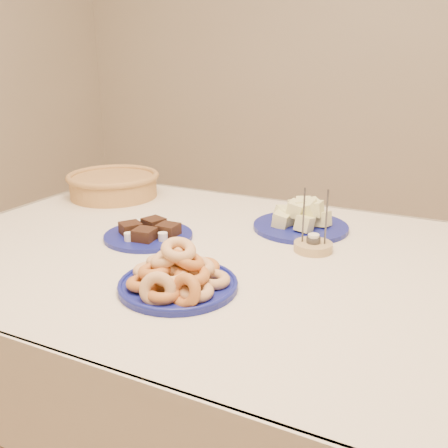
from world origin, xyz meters
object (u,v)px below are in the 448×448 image
(wicker_basket, at_px, (113,184))
(brownie_plate, at_px, (149,233))
(dining_table, at_px, (232,291))
(melon_plate, at_px, (300,220))
(candle_holder, at_px, (313,245))
(donut_platter, at_px, (177,277))

(wicker_basket, bearing_deg, brownie_plate, -40.32)
(dining_table, height_order, brownie_plate, brownie_plate)
(melon_plate, xyz_separation_m, brownie_plate, (-0.36, -0.27, -0.01))
(candle_holder, bearing_deg, brownie_plate, -166.02)
(donut_platter, xyz_separation_m, melon_plate, (0.11, 0.52, -0.00))
(dining_table, bearing_deg, brownie_plate, 178.58)
(dining_table, xyz_separation_m, brownie_plate, (-0.27, 0.01, 0.12))
(donut_platter, xyz_separation_m, candle_holder, (0.20, 0.36, -0.01))
(melon_plate, height_order, candle_holder, candle_holder)
(donut_platter, bearing_deg, brownie_plate, 135.09)
(brownie_plate, distance_m, wicker_basket, 0.49)
(donut_platter, relative_size, candle_holder, 1.88)
(melon_plate, bearing_deg, wicker_basket, 176.38)
(donut_platter, xyz_separation_m, wicker_basket, (-0.62, 0.56, 0.02))
(dining_table, xyz_separation_m, melon_plate, (0.09, 0.28, 0.13))
(dining_table, bearing_deg, candle_holder, 33.19)
(dining_table, height_order, candle_holder, candle_holder)
(brownie_plate, bearing_deg, wicker_basket, 139.68)
(dining_table, relative_size, candle_holder, 9.93)
(melon_plate, relative_size, candle_holder, 2.11)
(brownie_plate, height_order, wicker_basket, wicker_basket)
(melon_plate, bearing_deg, candle_holder, -60.42)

